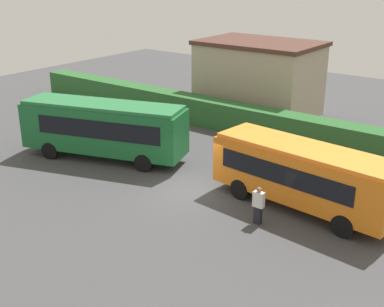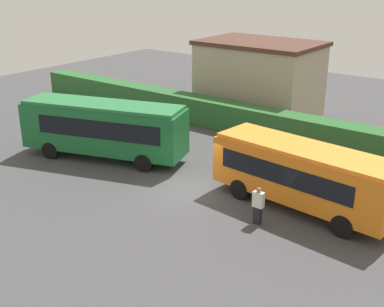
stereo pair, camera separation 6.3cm
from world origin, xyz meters
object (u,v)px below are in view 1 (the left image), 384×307
(bus_green, at_px, (103,127))
(person_left, at_px, (82,125))
(bus_orange, at_px, (304,173))
(person_center, at_px, (135,125))
(person_far, at_px, (258,205))
(person_right, at_px, (285,162))

(bus_green, bearing_deg, person_left, -40.54)
(bus_orange, distance_m, person_left, 15.51)
(bus_orange, relative_size, person_center, 4.85)
(person_left, xyz_separation_m, person_far, (14.64, -2.98, -0.10))
(bus_orange, distance_m, person_far, 2.80)
(bus_green, xyz_separation_m, person_right, (9.74, 3.56, -0.92))
(bus_green, height_order, bus_orange, bus_green)
(bus_orange, height_order, person_left, bus_orange)
(bus_orange, bearing_deg, person_far, -102.85)
(bus_orange, relative_size, person_far, 5.16)
(person_far, bearing_deg, person_left, 77.66)
(person_right, relative_size, person_far, 1.06)
(bus_green, xyz_separation_m, bus_orange, (11.93, 1.02, -0.15))
(person_left, bearing_deg, bus_green, 120.14)
(person_center, distance_m, person_far, 13.04)
(bus_green, distance_m, person_center, 3.77)
(bus_orange, bearing_deg, person_right, 136.30)
(person_right, bearing_deg, person_far, -146.46)
(bus_green, distance_m, bus_orange, 11.97)
(person_left, bearing_deg, person_far, 131.13)
(bus_green, relative_size, person_far, 5.70)
(person_left, bearing_deg, person_center, -179.14)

